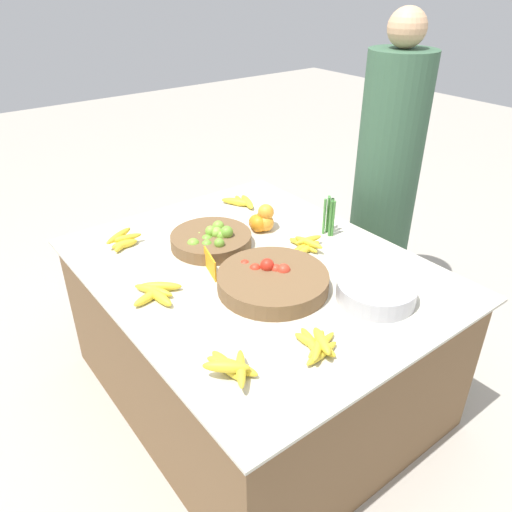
{
  "coord_description": "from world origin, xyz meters",
  "views": [
    {
      "loc": [
        1.34,
        -1.02,
        1.69
      ],
      "look_at": [
        0.0,
        0.0,
        0.7
      ],
      "focal_mm": 35.0,
      "sensor_mm": 36.0,
      "label": 1
    }
  ],
  "objects": [
    {
      "name": "ground_plane",
      "position": [
        0.0,
        0.0,
        0.0
      ],
      "size": [
        12.0,
        12.0,
        0.0
      ],
      "primitive_type": "plane",
      "color": "#ADA599"
    },
    {
      "name": "market_table",
      "position": [
        0.0,
        0.0,
        0.33
      ],
      "size": [
        1.45,
        1.17,
        0.65
      ],
      "color": "brown",
      "rests_on": "ground_plane"
    },
    {
      "name": "lime_bowl",
      "position": [
        -0.25,
        -0.05,
        0.69
      ],
      "size": [
        0.34,
        0.34,
        0.1
      ],
      "color": "brown",
      "rests_on": "market_table"
    },
    {
      "name": "tomato_basket",
      "position": [
        0.16,
        -0.04,
        0.69
      ],
      "size": [
        0.41,
        0.41,
        0.1
      ],
      "color": "brown",
      "rests_on": "market_table"
    },
    {
      "name": "orange_pile",
      "position": [
        -0.24,
        0.22,
        0.7
      ],
      "size": [
        0.12,
        0.13,
        0.12
      ],
      "color": "orange",
      "rests_on": "market_table"
    },
    {
      "name": "metal_bowl",
      "position": [
        0.44,
        0.2,
        0.69
      ],
      "size": [
        0.28,
        0.28,
        0.07
      ],
      "color": "#B7B7BF",
      "rests_on": "market_table"
    },
    {
      "name": "price_sign",
      "position": [
        -0.07,
        -0.17,
        0.7
      ],
      "size": [
        0.14,
        0.04,
        0.08
      ],
      "rotation": [
        0.0,
        0.0,
        -0.27
      ],
      "color": "orange",
      "rests_on": "market_table"
    },
    {
      "name": "veg_bundle",
      "position": [
        -0.03,
        0.43,
        0.74
      ],
      "size": [
        0.07,
        0.05,
        0.17
      ],
      "color": "#428438",
      "rests_on": "market_table"
    },
    {
      "name": "banana_bunch_front_center",
      "position": [
        0.43,
        -0.42,
        0.68
      ],
      "size": [
        0.2,
        0.15,
        0.06
      ],
      "color": "yellow",
      "rests_on": "market_table"
    },
    {
      "name": "banana_bunch_back_center",
      "position": [
        0.01,
        0.25,
        0.68
      ],
      "size": [
        0.18,
        0.19,
        0.05
      ],
      "color": "yellow",
      "rests_on": "market_table"
    },
    {
      "name": "banana_bunch_middle_right",
      "position": [
        -0.48,
        -0.34,
        0.68
      ],
      "size": [
        0.14,
        0.16,
        0.05
      ],
      "color": "yellow",
      "rests_on": "market_table"
    },
    {
      "name": "banana_bunch_front_left",
      "position": [
        -0.06,
        -0.41,
        0.67
      ],
      "size": [
        0.2,
        0.21,
        0.04
      ],
      "color": "yellow",
      "rests_on": "market_table"
    },
    {
      "name": "banana_bunch_middle_left",
      "position": [
        -0.52,
        0.3,
        0.67
      ],
      "size": [
        0.19,
        0.14,
        0.04
      ],
      "color": "yellow",
      "rests_on": "market_table"
    },
    {
      "name": "banana_bunch_front_right",
      "position": [
        0.51,
        -0.15,
        0.68
      ],
      "size": [
        0.18,
        0.18,
        0.06
      ],
      "color": "yellow",
      "rests_on": "market_table"
    },
    {
      "name": "vendor_person",
      "position": [
        -0.16,
        0.96,
        0.71
      ],
      "size": [
        0.32,
        0.32,
        1.54
      ],
      "color": "#385B42",
      "rests_on": "ground_plane"
    }
  ]
}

